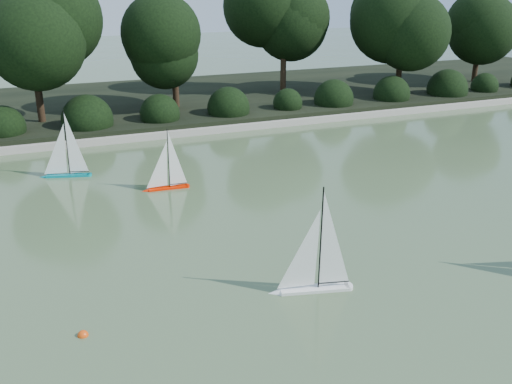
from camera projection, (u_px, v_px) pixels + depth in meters
ground at (323, 297)px, 7.72m from camera, size 80.00×80.00×0.00m
pond_coping at (164, 134)px, 15.49m from camera, size 40.00×0.35×0.18m
far_bank at (135, 104)px, 18.94m from camera, size 40.00×8.00×0.30m
tree_line at (180, 29)px, 17.15m from camera, size 26.31×3.93×4.39m
shrub_hedge at (156, 114)px, 16.14m from camera, size 29.10×1.10×1.10m
sailboat_white_a at (309, 274)px, 7.79m from camera, size 1.20×0.47×1.64m
sailboat_orange at (164, 179)px, 11.62m from camera, size 1.00×0.23×1.36m
sailboat_teal at (63, 166)px, 12.37m from camera, size 1.13×0.47×1.55m
race_buoy at (83, 336)px, 6.89m from camera, size 0.13×0.13×0.13m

